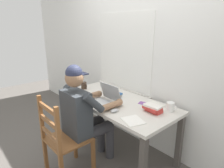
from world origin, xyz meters
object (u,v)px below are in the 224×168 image
object	(u,v)px
book_stack_side	(115,94)
book_stack_main	(153,108)
desk	(115,107)
computer_mouse	(114,111)
seated_person	(85,113)
wooden_chair	(63,140)
coffee_mug_dark	(84,86)
landscape_photo_print	(144,103)
coffee_mug_white	(171,107)
laptop	(105,99)

from	to	relation	value
book_stack_side	book_stack_main	bearing A→B (deg)	-1.84
desk	computer_mouse	xyz separation A→B (m)	(0.25, -0.24, 0.10)
seated_person	book_stack_main	size ratio (longest dim) A/B	6.16
wooden_chair	coffee_mug_dark	bearing A→B (deg)	131.81
book_stack_side	landscape_photo_print	distance (m)	0.43
coffee_mug_white	landscape_photo_print	size ratio (longest dim) A/B	0.94
computer_mouse	coffee_mug_dark	bearing A→B (deg)	167.15
book_stack_main	landscape_photo_print	world-z (taller)	book_stack_main
laptop	computer_mouse	size ratio (longest dim) A/B	3.30
book_stack_main	wooden_chair	bearing A→B (deg)	-124.07
coffee_mug_dark	book_stack_main	bearing A→B (deg)	5.38
seated_person	landscape_photo_print	distance (m)	0.71
desk	coffee_mug_white	xyz separation A→B (m)	(0.63, 0.23, 0.14)
desk	laptop	distance (m)	0.21
computer_mouse	coffee_mug_white	bearing A→B (deg)	50.47
wooden_chair	computer_mouse	world-z (taller)	wooden_chair
wooden_chair	desk	bearing A→B (deg)	88.17
laptop	computer_mouse	distance (m)	0.27
wooden_chair	book_stack_main	bearing A→B (deg)	55.93
seated_person	coffee_mug_white	xyz separation A→B (m)	(0.65, 0.68, 0.09)
computer_mouse	landscape_photo_print	size ratio (longest dim) A/B	0.77
computer_mouse	landscape_photo_print	distance (m)	0.43
desk	coffee_mug_white	world-z (taller)	coffee_mug_white
book_stack_main	book_stack_side	distance (m)	0.63
seated_person	landscape_photo_print	bearing A→B (deg)	62.44
desk	computer_mouse	distance (m)	0.36
book_stack_main	laptop	bearing A→B (deg)	-156.26
coffee_mug_dark	coffee_mug_white	bearing A→B (deg)	11.82
computer_mouse	coffee_mug_dark	distance (m)	0.91
laptop	coffee_mug_dark	distance (m)	0.64
coffee_mug_white	coffee_mug_dark	size ratio (longest dim) A/B	1.04
coffee_mug_dark	book_stack_side	bearing A→B (deg)	13.81
seated_person	book_stack_side	xyz separation A→B (m)	(-0.09, 0.54, 0.06)
seated_person	landscape_photo_print	size ratio (longest dim) A/B	9.51
coffee_mug_dark	book_stack_main	distance (m)	1.16
seated_person	coffee_mug_white	bearing A→B (deg)	45.89
seated_person	book_stack_side	size ratio (longest dim) A/B	6.68
computer_mouse	coffee_mug_white	distance (m)	0.61
seated_person	coffee_mug_white	size ratio (longest dim) A/B	10.07
desk	coffee_mug_white	size ratio (longest dim) A/B	12.71
computer_mouse	wooden_chair	bearing A→B (deg)	-118.83
seated_person	coffee_mug_dark	xyz separation A→B (m)	(-0.62, 0.41, 0.09)
book_stack_side	laptop	bearing A→B (deg)	-67.87
wooden_chair	coffee_mug_white	world-z (taller)	wooden_chair
seated_person	book_stack_side	world-z (taller)	seated_person
wooden_chair	book_stack_main	world-z (taller)	wooden_chair
landscape_photo_print	coffee_mug_dark	bearing A→B (deg)	175.74
coffee_mug_white	coffee_mug_dark	xyz separation A→B (m)	(-1.27, -0.27, -0.00)
coffee_mug_dark	book_stack_main	xyz separation A→B (m)	(1.16, 0.11, -0.01)
landscape_photo_print	wooden_chair	bearing A→B (deg)	-127.25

